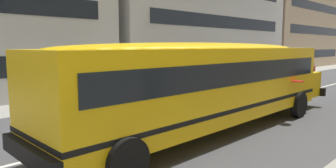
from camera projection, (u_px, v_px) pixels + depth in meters
ground_plane at (213, 114)px, 13.32m from camera, size 400.00×400.00×0.00m
sidewalk_far at (119, 96)px, 18.35m from camera, size 120.00×3.00×0.01m
lane_centreline at (213, 114)px, 13.32m from camera, size 110.00×0.16×0.01m
school_bus at (212, 79)px, 10.57m from camera, size 13.84×3.28×3.09m
parked_car_teal_by_hydrant at (233, 76)px, 22.00m from camera, size 3.96×1.99×1.64m
parked_car_red_beside_sign at (298, 68)px, 29.71m from camera, size 3.93×1.94×1.64m
apartment_block_far_right at (280, 11)px, 46.00m from camera, size 19.66×11.09×16.50m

